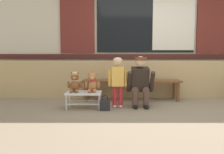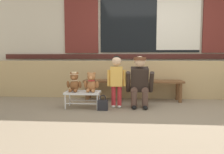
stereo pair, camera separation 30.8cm
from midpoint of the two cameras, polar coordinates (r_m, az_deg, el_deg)
ground_plane at (r=3.68m, az=10.66°, el=-9.43°), size 60.00×60.00×0.00m
brick_low_wall at (r=4.99m, az=7.71°, el=-0.55°), size 7.82×0.25×0.85m
shop_facade at (r=5.55m, az=7.18°, el=14.28°), size 7.98×0.26×3.59m
wooden_bench_long at (r=4.60m, az=3.23°, el=-1.66°), size 2.10×0.40×0.44m
small_display_bench at (r=3.95m, az=-9.87°, el=-4.45°), size 0.64×0.36×0.30m
teddy_bear_with_hat at (r=3.95m, az=-12.21°, el=-1.46°), size 0.28×0.27×0.36m
teddy_bear_plain at (r=3.90m, az=-7.60°, el=-1.61°), size 0.28×0.26×0.36m
child_standing at (r=3.90m, az=-0.81°, el=0.34°), size 0.35×0.18×0.96m
adult_crouching at (r=4.00m, az=5.41°, el=-1.16°), size 0.50×0.49×0.95m
handbag_on_ground at (r=3.77m, az=-4.37°, el=-7.49°), size 0.18×0.11×0.27m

